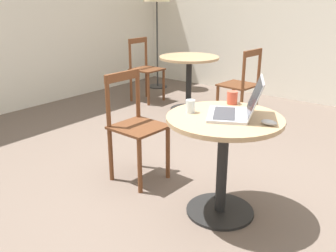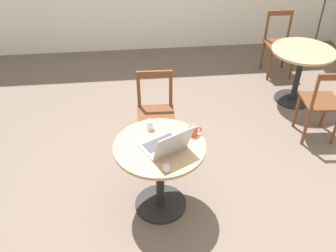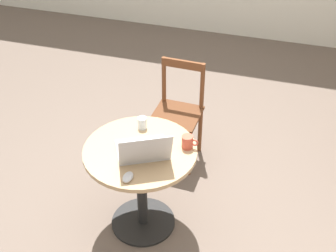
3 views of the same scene
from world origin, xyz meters
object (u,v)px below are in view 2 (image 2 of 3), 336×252
(mouse, at_px, (166,168))
(drinking_glass, at_px, (150,125))
(cafe_table_near, at_px, (160,162))
(laptop, at_px, (166,144))
(chair_near_back, at_px, (156,114))
(mug, at_px, (193,130))
(chair_mid_front, at_px, (322,104))
(cafe_table_mid, at_px, (301,64))
(chair_mid_back, at_px, (279,44))

(mouse, bearing_deg, drinking_glass, 99.59)
(cafe_table_near, relative_size, laptop, 1.69)
(chair_near_back, bearing_deg, mug, -69.59)
(drinking_glass, bearing_deg, mug, -18.08)
(chair_near_back, relative_size, laptop, 1.96)
(laptop, height_order, drinking_glass, laptop)
(chair_near_back, xyz_separation_m, chair_mid_front, (1.79, 0.00, 0.00))
(mug, bearing_deg, mouse, -124.03)
(cafe_table_mid, xyz_separation_m, chair_mid_front, (-0.06, -0.78, -0.08))
(cafe_table_near, height_order, drinking_glass, drinking_glass)
(chair_near_back, relative_size, drinking_glass, 10.20)
(cafe_table_mid, bearing_deg, chair_mid_front, -94.67)
(chair_mid_front, xyz_separation_m, drinking_glass, (-1.88, -0.60, 0.31))
(mug, bearing_deg, drinking_glass, 161.92)
(mug, bearing_deg, chair_near_back, 110.41)
(chair_near_back, relative_size, mug, 7.77)
(cafe_table_near, xyz_separation_m, mouse, (0.03, -0.29, 0.20))
(drinking_glass, bearing_deg, chair_mid_front, 17.68)
(chair_mid_front, bearing_deg, cafe_table_mid, 85.33)
(laptop, relative_size, mouse, 4.49)
(chair_near_back, bearing_deg, laptop, -89.06)
(mouse, bearing_deg, laptop, 85.39)
(chair_near_back, bearing_deg, cafe_table_near, -92.04)
(chair_near_back, bearing_deg, mouse, -90.22)
(cafe_table_near, xyz_separation_m, laptop, (0.04, -0.06, 0.24))
(chair_mid_front, relative_size, laptop, 1.96)
(cafe_table_near, height_order, chair_near_back, chair_near_back)
(chair_mid_back, distance_m, laptop, 3.07)
(chair_near_back, relative_size, chair_mid_front, 1.00)
(cafe_table_near, distance_m, laptop, 0.25)
(chair_near_back, bearing_deg, drinking_glass, -98.73)
(laptop, xyz_separation_m, mug, (0.25, 0.17, -0.01))
(cafe_table_near, relative_size, cafe_table_mid, 1.00)
(chair_near_back, distance_m, chair_mid_back, 2.42)
(chair_near_back, xyz_separation_m, laptop, (0.01, -0.88, 0.31))
(cafe_table_near, bearing_deg, chair_mid_back, 51.50)
(mug, bearing_deg, cafe_table_mid, 43.37)
(laptop, height_order, mug, laptop)
(cafe_table_near, xyz_separation_m, drinking_glass, (-0.06, 0.23, 0.23))
(mouse, xyz_separation_m, drinking_glass, (-0.09, 0.52, 0.03))
(mug, xyz_separation_m, drinking_glass, (-0.36, 0.12, -0.00))
(chair_mid_front, height_order, drinking_glass, chair_mid_front)
(cafe_table_near, distance_m, chair_mid_front, 2.00)
(mouse, distance_m, mug, 0.49)
(mug, bearing_deg, chair_mid_front, 25.19)
(chair_near_back, xyz_separation_m, drinking_glass, (-0.09, -0.60, 0.31))
(chair_near_back, height_order, laptop, laptop)
(chair_mid_back, xyz_separation_m, mouse, (-1.87, -2.67, 0.28))
(cafe_table_near, height_order, mug, mug)
(mouse, xyz_separation_m, mug, (0.27, 0.40, 0.03))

